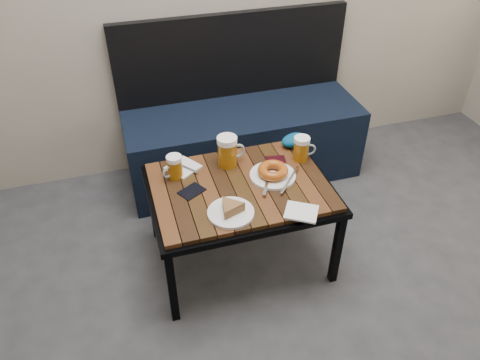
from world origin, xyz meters
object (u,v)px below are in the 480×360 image
object	(u,v)px
plate_pie	(231,210)
knit_pouch	(294,140)
bench	(242,135)
passport_navy	(192,191)
beer_mug_right	(302,148)
beer_mug_centre	(228,151)
beer_mug_left	(174,167)
passport_burgundy	(277,164)
plate_bagel	(273,173)
cafe_table	(240,192)

from	to	relation	value
plate_pie	knit_pouch	xyz separation A→B (m)	(0.46, 0.42, 0.01)
bench	passport_navy	distance (m)	0.86
plate_pie	passport_navy	bearing A→B (deg)	123.30
beer_mug_right	knit_pouch	bearing A→B (deg)	91.89
bench	beer_mug_centre	size ratio (longest dim) A/B	9.03
beer_mug_left	plate_pie	xyz separation A→B (m)	(0.18, -0.32, -0.04)
beer_mug_left	passport_burgundy	xyz separation A→B (m)	(0.49, -0.04, -0.05)
knit_pouch	beer_mug_right	bearing A→B (deg)	-95.60
plate_pie	bench	bearing A→B (deg)	70.11
plate_bagel	passport_navy	bearing A→B (deg)	179.81
beer_mug_right	passport_burgundy	xyz separation A→B (m)	(-0.13, -0.01, -0.06)
passport_navy	bench	bearing A→B (deg)	117.27
cafe_table	beer_mug_centre	world-z (taller)	beer_mug_centre
beer_mug_centre	beer_mug_right	bearing A→B (deg)	-18.01
beer_mug_left	beer_mug_centre	world-z (taller)	beer_mug_centre
bench	beer_mug_centre	xyz separation A→B (m)	(-0.24, -0.54, 0.28)
beer_mug_left	beer_mug_right	world-z (taller)	beer_mug_right
passport_navy	passport_burgundy	xyz separation A→B (m)	(0.44, 0.09, 0.00)
cafe_table	plate_bagel	size ratio (longest dim) A/B	3.24
passport_burgundy	knit_pouch	world-z (taller)	knit_pouch
cafe_table	beer_mug_centre	size ratio (longest dim) A/B	5.42
bench	beer_mug_left	size ratio (longest dim) A/B	12.08
beer_mug_left	plate_pie	world-z (taller)	beer_mug_left
plate_bagel	passport_burgundy	bearing A→B (deg)	58.67
knit_pouch	beer_mug_centre	bearing A→B (deg)	-169.80
beer_mug_left	plate_bagel	distance (m)	0.46
beer_mug_centre	passport_burgundy	bearing A→B (deg)	-25.46
passport_navy	knit_pouch	distance (m)	0.62
plate_bagel	passport_burgundy	xyz separation A→B (m)	(0.05, 0.09, -0.02)
plate_bagel	plate_pie	bearing A→B (deg)	-143.29
bench	plate_pie	world-z (taller)	bench
plate_pie	plate_bagel	world-z (taller)	plate_bagel
cafe_table	beer_mug_centre	distance (m)	0.21
plate_bagel	passport_navy	size ratio (longest dim) A/B	2.36
beer_mug_right	plate_pie	size ratio (longest dim) A/B	0.62
beer_mug_centre	knit_pouch	world-z (taller)	beer_mug_centre
beer_mug_right	plate_pie	distance (m)	0.53
plate_bagel	beer_mug_left	bearing A→B (deg)	163.38
passport_burgundy	knit_pouch	bearing A→B (deg)	54.09
beer_mug_left	passport_burgundy	distance (m)	0.50
passport_burgundy	knit_pouch	xyz separation A→B (m)	(0.14, 0.14, 0.03)
plate_pie	plate_bagel	bearing A→B (deg)	36.71
beer_mug_left	passport_burgundy	bearing A→B (deg)	148.62
plate_bagel	knit_pouch	distance (m)	0.30
cafe_table	passport_navy	xyz separation A→B (m)	(-0.22, 0.01, 0.05)
knit_pouch	passport_burgundy	bearing A→B (deg)	-136.14
beer_mug_centre	plate_pie	xyz separation A→B (m)	(-0.09, -0.35, -0.06)
passport_burgundy	beer_mug_centre	bearing A→B (deg)	173.18
cafe_table	passport_burgundy	distance (m)	0.25
passport_burgundy	plate_pie	bearing A→B (deg)	-127.80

